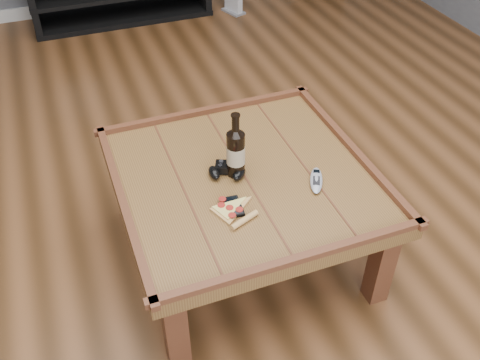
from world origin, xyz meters
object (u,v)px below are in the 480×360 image
object	(u,v)px
beer_bottle	(236,151)
game_controller	(227,171)
smartphone	(234,207)
coffee_table	(244,186)
pizza_slice	(232,211)
remote_control	(316,180)

from	to	relation	value
beer_bottle	game_controller	world-z (taller)	beer_bottle
smartphone	coffee_table	bearing A→B (deg)	62.31
pizza_slice	game_controller	bearing A→B (deg)	53.56
game_controller	smartphone	xyz separation A→B (m)	(-0.04, -0.19, -0.01)
coffee_table	beer_bottle	bearing A→B (deg)	139.70
game_controller	smartphone	distance (m)	0.20
remote_control	pizza_slice	bearing A→B (deg)	-146.26
remote_control	coffee_table	bearing A→B (deg)	177.38
pizza_slice	smartphone	size ratio (longest dim) A/B	2.22
beer_bottle	coffee_table	bearing A→B (deg)	-40.30
coffee_table	remote_control	world-z (taller)	coffee_table
coffee_table	pizza_slice	bearing A→B (deg)	-122.98
pizza_slice	smartphone	distance (m)	0.02
remote_control	smartphone	bearing A→B (deg)	-149.17
game_controller	smartphone	world-z (taller)	game_controller
beer_bottle	smartphone	world-z (taller)	beer_bottle
pizza_slice	remote_control	distance (m)	0.37
smartphone	remote_control	distance (m)	0.35
coffee_table	smartphone	bearing A→B (deg)	-122.55
smartphone	remote_control	size ratio (longest dim) A/B	0.69
beer_bottle	remote_control	size ratio (longest dim) A/B	1.71
beer_bottle	game_controller	size ratio (longest dim) A/B	1.79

